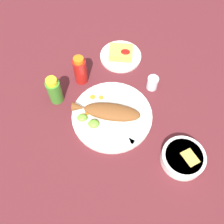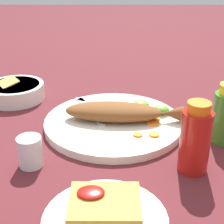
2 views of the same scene
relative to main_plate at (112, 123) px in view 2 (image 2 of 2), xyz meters
The scene contains 17 objects.
ground_plane 0.01m from the main_plate, ahead, with size 4.00×4.00×0.00m, color #561E23.
main_plate is the anchor object (origin of this frame).
fried_fish 0.03m from the main_plate, behind, with size 0.28×0.09×0.04m.
fork_near 0.09m from the main_plate, 41.12° to the right, with size 0.09×0.18×0.00m.
fork_far 0.09m from the main_plate, 75.03° to the right, with size 0.17×0.09×0.00m.
carrot_slice_near 0.12m from the main_plate, 139.48° to the left, with size 0.02×0.02×0.00m, color orange.
carrot_slice_mid 0.10m from the main_plate, 124.65° to the left, with size 0.02×0.02×0.00m, color orange.
carrot_slice_far 0.10m from the main_plate, behind, with size 0.02×0.02×0.00m, color orange.
carrot_slice_extra 0.10m from the main_plate, 166.80° to the left, with size 0.03×0.03×0.00m, color orange.
lime_wedge_main 0.12m from the main_plate, 164.83° to the right, with size 0.04×0.03×0.02m, color #6BB233.
lime_wedge_side 0.09m from the main_plate, 140.65° to the right, with size 0.04×0.04×0.02m, color #6BB233.
hot_sauce_bottle_red 0.24m from the main_plate, 130.63° to the left, with size 0.06×0.06×0.14m.
hot_sauce_bottle_green 0.26m from the main_plate, 164.58° to the left, with size 0.06×0.06×0.13m.
salt_cup 0.23m from the main_plate, 45.54° to the left, with size 0.05×0.05×0.06m.
side_plate_fries 0.33m from the main_plate, 87.79° to the left, with size 0.20×0.20×0.01m, color white.
fries_pile 0.33m from the main_plate, 87.66° to the left, with size 0.11×0.09×0.04m.
guacamole_bowl 0.32m from the main_plate, 30.60° to the right, with size 0.16×0.16×0.06m.
Camera 2 is at (-0.00, 0.73, 0.39)m, focal length 55.00 mm.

